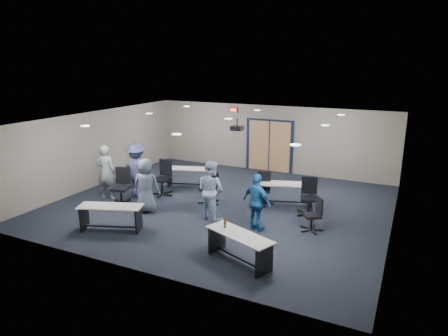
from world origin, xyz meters
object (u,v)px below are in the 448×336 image
at_px(table_back_left, 190,174).
at_px(chair_loose_right, 312,214).
at_px(chair_back_a, 162,178).
at_px(table_front_left, 111,213).
at_px(person_gray, 106,172).
at_px(chair_back_b, 209,188).
at_px(chair_back_d, 309,197).
at_px(person_plaid, 146,185).
at_px(chair_loose_left, 121,187).
at_px(table_back_right, 287,190).
at_px(chair_back_c, 263,189).
at_px(person_lightblue, 211,190).
at_px(person_navy, 257,203).
at_px(person_back, 137,171).
at_px(table_front_right, 239,243).

xyz_separation_m(table_back_left, chair_loose_right, (4.93, -1.97, 0.00)).
bearing_deg(chair_back_a, chair_loose_right, -3.67).
bearing_deg(table_front_left, person_gray, 113.20).
relative_size(table_back_left, chair_back_b, 1.74).
relative_size(chair_back_d, person_plaid, 0.67).
xyz_separation_m(person_gray, person_plaid, (1.87, -0.37, -0.09)).
bearing_deg(chair_loose_left, table_back_right, 9.12).
bearing_deg(chair_back_c, table_back_left, 155.13).
xyz_separation_m(chair_loose_left, chair_loose_right, (5.93, 0.60, -0.11)).
distance_m(person_gray, person_plaid, 1.90).
relative_size(chair_back_d, person_lightblue, 0.64).
height_order(table_back_right, chair_loose_right, chair_loose_right).
bearing_deg(chair_back_c, table_back_right, 7.52).
bearing_deg(table_back_right, chair_back_b, -173.91).
bearing_deg(chair_loose_right, table_back_right, -179.62).
distance_m(chair_back_c, chair_loose_left, 4.50).
bearing_deg(chair_back_c, table_front_left, -142.86).
relative_size(table_back_left, person_navy, 1.13).
bearing_deg(chair_loose_left, chair_back_d, 0.66).
height_order(table_front_left, chair_loose_right, chair_loose_right).
height_order(chair_back_b, person_plaid, person_plaid).
relative_size(chair_back_b, person_gray, 0.56).
relative_size(person_navy, person_back, 0.86).
xyz_separation_m(chair_back_d, person_gray, (-6.33, -1.48, 0.36)).
distance_m(table_back_left, chair_back_c, 3.09).
bearing_deg(person_lightblue, chair_back_d, -132.57).
xyz_separation_m(chair_back_c, chair_loose_left, (-4.04, -1.98, 0.07)).
distance_m(chair_loose_left, person_navy, 4.59).
relative_size(person_lightblue, person_navy, 1.10).
distance_m(chair_loose_right, person_lightblue, 2.88).
bearing_deg(chair_back_b, person_navy, -20.09).
height_order(table_back_right, person_navy, person_navy).
xyz_separation_m(chair_loose_right, person_back, (-5.91, 0.22, 0.45)).
height_order(table_back_left, person_gray, person_gray).
bearing_deg(person_lightblue, table_back_right, -112.30).
bearing_deg(person_plaid, chair_back_d, -174.98).
bearing_deg(table_front_left, table_back_left, 70.38).
bearing_deg(person_gray, table_front_right, 146.51).
relative_size(person_gray, person_navy, 1.16).
height_order(table_front_right, table_back_right, table_front_right).
distance_m(table_front_right, chair_loose_left, 5.21).
height_order(person_navy, person_back, person_back).
bearing_deg(person_plaid, chair_back_a, -89.78).
distance_m(chair_back_d, person_gray, 6.51).
relative_size(table_back_left, chair_back_a, 1.51).
distance_m(chair_back_c, person_plaid, 3.63).
bearing_deg(chair_back_d, person_navy, -136.57).
bearing_deg(person_back, chair_loose_left, 92.22).
relative_size(table_back_right, chair_back_a, 1.54).
bearing_deg(person_gray, chair_back_d, 179.78).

